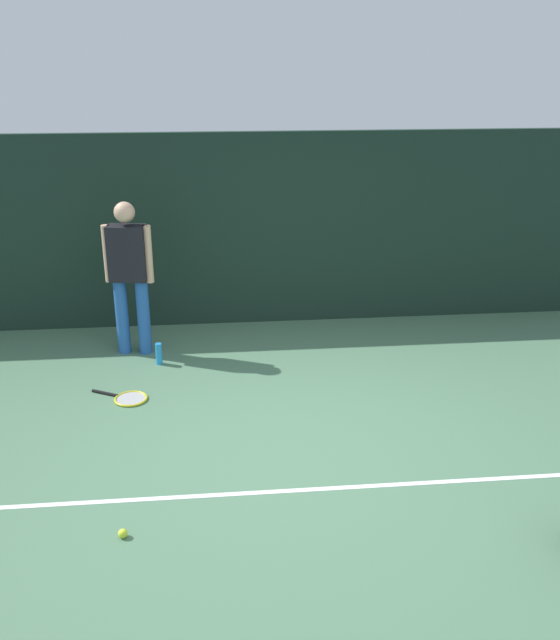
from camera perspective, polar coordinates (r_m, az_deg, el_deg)
The scene contains 7 objects.
ground_plane at distance 6.05m, azimuth 0.38°, elevation -10.25°, with size 12.00×12.00×0.00m, color #4C7556.
back_fence at distance 8.40m, azimuth -1.76°, elevation 7.35°, with size 10.00×0.10×2.31m, color #192D23.
court_line at distance 5.50m, azimuth 1.12°, elevation -13.79°, with size 9.00×0.05×0.00m, color white.
tennis_player at distance 7.66m, azimuth -12.27°, elevation 4.06°, with size 0.52×0.28×1.70m.
tennis_racket at distance 6.94m, azimuth -12.32°, elevation -6.28°, with size 0.62×0.45×0.03m.
tennis_ball_near_player at distance 5.15m, azimuth -12.76°, elevation -16.69°, with size 0.07×0.07×0.07m, color #CCE033.
water_bottle at distance 7.59m, azimuth -9.89°, elevation -2.75°, with size 0.07×0.07×0.24m, color #268CD8.
Camera 1 is at (-0.55, -5.14, 3.15)m, focal length 39.07 mm.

